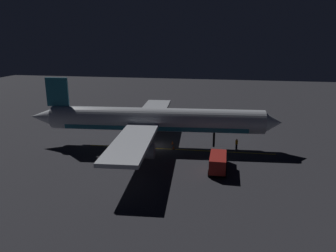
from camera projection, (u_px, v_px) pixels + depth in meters
The scene contains 9 objects.
ground_plane at pixel (156, 147), 51.35m from camera, with size 180.00×180.00×0.20m, color #2D2D33.
apron_guide_stripe at pixel (179, 150), 49.71m from camera, with size 0.24×29.47×0.01m, color gold.
airliner at pixel (152, 121), 50.25m from camera, with size 36.59×40.57×10.93m.
baggage_truck at pixel (218, 161), 41.71m from camera, with size 6.59×2.34×2.31m.
catering_truck at pixel (150, 121), 61.93m from camera, with size 6.60×3.80×2.31m.
ground_crew_worker at pixel (237, 144), 49.58m from camera, with size 0.40×0.40×1.74m.
traffic_cone_near_left at pixel (225, 167), 42.15m from camera, with size 0.50×0.50×0.55m.
traffic_cone_near_right at pixel (173, 143), 52.21m from camera, with size 0.50×0.50×0.55m.
traffic_cone_under_wing at pixel (173, 147), 49.90m from camera, with size 0.50×0.50×0.55m.
Camera 1 is at (47.43, 10.72, 16.85)m, focal length 33.68 mm.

